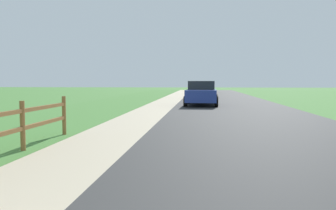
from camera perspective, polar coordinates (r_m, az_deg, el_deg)
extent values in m
plane|color=#457A35|center=(25.44, 1.83, 0.48)|extent=(120.00, 120.00, 0.00)
cube|color=#303030|center=(27.44, 9.41, 0.69)|extent=(7.00, 66.00, 0.01)
cube|color=#B7A88C|center=(27.77, -4.09, 0.77)|extent=(6.00, 66.00, 0.01)
cube|color=#457A35|center=(28.06, -7.11, 0.79)|extent=(5.00, 66.00, 0.00)
cylinder|color=brown|center=(8.31, -23.12, -3.24)|extent=(0.11, 0.11, 1.13)
cylinder|color=brown|center=(10.40, -16.98, -1.70)|extent=(0.11, 0.11, 1.13)
cube|color=navy|center=(22.34, 5.63, 1.64)|extent=(2.02, 4.71, 0.75)
cube|color=#1E232B|center=(22.31, 5.64, 3.31)|extent=(1.71, 2.15, 0.55)
cylinder|color=black|center=(23.84, 3.47, 1.03)|extent=(0.24, 0.66, 0.66)
cylinder|color=black|center=(23.79, 7.99, 0.99)|extent=(0.24, 0.66, 0.66)
cylinder|color=black|center=(20.97, 2.95, 0.62)|extent=(0.24, 0.66, 0.66)
cylinder|color=black|center=(20.91, 8.08, 0.57)|extent=(0.24, 0.66, 0.66)
cube|color=black|center=(31.43, 5.55, 2.20)|extent=(2.24, 4.98, 0.60)
cube|color=#1E232B|center=(31.50, 5.57, 3.16)|extent=(1.86, 2.74, 0.45)
cylinder|color=black|center=(33.02, 4.06, 1.85)|extent=(0.26, 0.67, 0.66)
cylinder|color=black|center=(32.90, 7.39, 1.82)|extent=(0.26, 0.67, 0.66)
cylinder|color=black|center=(30.01, 3.53, 1.64)|extent=(0.26, 0.67, 0.66)
cylinder|color=black|center=(29.88, 7.20, 1.61)|extent=(0.26, 0.67, 0.66)
cube|color=#C6B793|center=(39.69, 6.06, 2.65)|extent=(2.06, 4.71, 0.70)
cube|color=#1E232B|center=(39.95, 6.08, 3.53)|extent=(1.72, 2.03, 0.53)
cylinder|color=black|center=(41.18, 4.83, 2.29)|extent=(0.25, 0.69, 0.68)
cylinder|color=black|center=(41.11, 7.42, 2.27)|extent=(0.25, 0.69, 0.68)
cylinder|color=black|center=(38.31, 4.59, 2.17)|extent=(0.25, 0.69, 0.68)
cylinder|color=black|center=(38.24, 7.38, 2.14)|extent=(0.25, 0.69, 0.68)
cube|color=#B7BABF|center=(47.36, 6.28, 2.89)|extent=(1.91, 4.82, 0.75)
cube|color=#1E232B|center=(47.47, 6.29, 3.67)|extent=(1.67, 2.42, 0.53)
cylinder|color=black|center=(48.84, 5.15, 2.55)|extent=(0.23, 0.67, 0.67)
cylinder|color=black|center=(48.88, 7.34, 2.53)|extent=(0.23, 0.67, 0.67)
cylinder|color=black|center=(45.87, 5.15, 2.45)|extent=(0.23, 0.67, 0.67)
cylinder|color=black|center=(45.91, 7.49, 2.44)|extent=(0.23, 0.67, 0.67)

